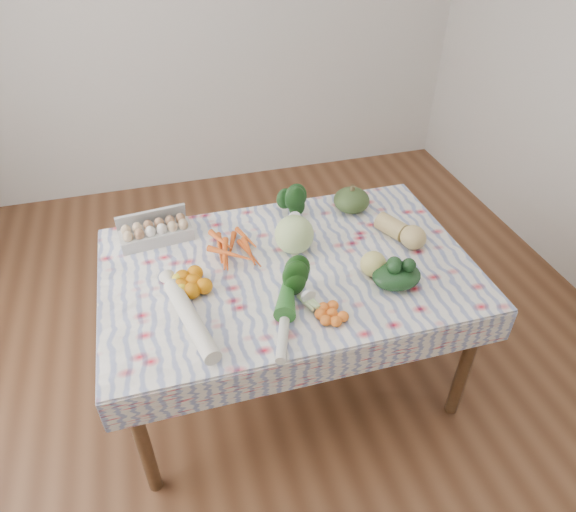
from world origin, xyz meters
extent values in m
plane|color=#57331E|center=(0.00, 0.00, 0.00)|extent=(4.50, 4.50, 0.00)
cube|color=silver|center=(0.00, 2.25, 1.40)|extent=(4.00, 0.04, 2.80)
cube|color=brown|center=(0.00, 0.00, 0.73)|extent=(1.60, 1.00, 0.04)
cylinder|color=brown|center=(-0.74, -0.44, 0.35)|extent=(0.06, 0.06, 0.71)
cylinder|color=brown|center=(0.74, -0.44, 0.35)|extent=(0.06, 0.06, 0.71)
cylinder|color=brown|center=(-0.74, 0.44, 0.35)|extent=(0.06, 0.06, 0.71)
cylinder|color=brown|center=(0.74, 0.44, 0.35)|extent=(0.06, 0.06, 0.71)
cube|color=white|center=(0.00, 0.00, 0.76)|extent=(1.66, 1.06, 0.01)
cube|color=#B9B9B4|center=(-0.55, 0.36, 0.81)|extent=(0.35, 0.17, 0.09)
cube|color=#E1581A|center=(-0.21, 0.16, 0.78)|extent=(0.29, 0.27, 0.05)
ellipsoid|color=#163A15|center=(0.14, 0.36, 0.83)|extent=(0.20, 0.18, 0.14)
ellipsoid|color=#3A5226|center=(0.44, 0.36, 0.82)|extent=(0.19, 0.19, 0.12)
sphere|color=#B5D583|center=(0.06, 0.11, 0.85)|extent=(0.19, 0.19, 0.18)
ellipsoid|color=tan|center=(0.58, 0.05, 0.82)|extent=(0.22, 0.29, 0.12)
cube|color=orange|center=(-0.43, -0.03, 0.80)|extent=(0.28, 0.28, 0.07)
ellipsoid|color=#174312|center=(0.00, -0.21, 0.82)|extent=(0.18, 0.18, 0.11)
cube|color=orange|center=(0.08, -0.36, 0.79)|extent=(0.19, 0.19, 0.05)
sphere|color=#D4CC6A|center=(0.34, -0.15, 0.82)|extent=(0.15, 0.15, 0.11)
ellipsoid|color=black|center=(0.41, -0.25, 0.81)|extent=(0.22, 0.18, 0.09)
cylinder|color=silver|center=(-0.47, -0.25, 0.80)|extent=(0.18, 0.48, 0.07)
cylinder|color=silver|center=(-0.11, -0.35, 0.78)|extent=(0.18, 0.39, 0.04)
camera|label=1|loc=(-0.49, -1.73, 2.23)|focal=32.00mm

